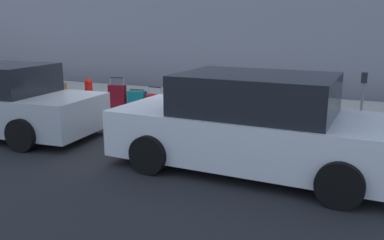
# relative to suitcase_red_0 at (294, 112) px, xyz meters

# --- Properties ---
(ground_plane) EXTENTS (40.00, 40.00, 0.00)m
(ground_plane) POSITION_rel_suitcase_red_0_xyz_m (3.67, 0.74, -0.52)
(ground_plane) COLOR black
(sidewalk_curb) EXTENTS (18.00, 5.00, 0.14)m
(sidewalk_curb) POSITION_rel_suitcase_red_0_xyz_m (3.67, -1.76, -0.45)
(sidewalk_curb) COLOR #ADA89E
(sidewalk_curb) RESTS_ON ground_plane
(suitcase_red_0) EXTENTS (0.44, 0.28, 1.02)m
(suitcase_red_0) POSITION_rel_suitcase_red_0_xyz_m (0.00, 0.00, 0.00)
(suitcase_red_0) COLOR red
(suitcase_red_0) RESTS_ON sidewalk_curb
(suitcase_teal_1) EXTENTS (0.35, 0.22, 0.88)m
(suitcase_teal_1) POSITION_rel_suitcase_red_0_xyz_m (0.48, -0.03, -0.07)
(suitcase_teal_1) COLOR #0F606B
(suitcase_teal_1) RESTS_ON sidewalk_curb
(suitcase_maroon_2) EXTENTS (0.42, 0.28, 0.62)m
(suitcase_maroon_2) POSITION_rel_suitcase_red_0_xyz_m (0.95, 0.07, -0.09)
(suitcase_maroon_2) COLOR maroon
(suitcase_maroon_2) RESTS_ON sidewalk_curb
(suitcase_black_3) EXTENTS (0.36, 0.26, 0.79)m
(suitcase_black_3) POSITION_rel_suitcase_red_0_xyz_m (1.42, -0.03, -0.10)
(suitcase_black_3) COLOR black
(suitcase_black_3) RESTS_ON sidewalk_curb
(suitcase_olive_4) EXTENTS (0.38, 0.26, 0.56)m
(suitcase_olive_4) POSITION_rel_suitcase_red_0_xyz_m (1.88, -0.06, -0.12)
(suitcase_olive_4) COLOR #59601E
(suitcase_olive_4) RESTS_ON sidewalk_curb
(suitcase_navy_5) EXTENTS (0.37, 0.26, 0.93)m
(suitcase_navy_5) POSITION_rel_suitcase_red_0_xyz_m (2.34, 0.00, -0.02)
(suitcase_navy_5) COLOR navy
(suitcase_navy_5) RESTS_ON sidewalk_curb
(suitcase_silver_6) EXTENTS (0.51, 0.29, 0.97)m
(suitcase_silver_6) POSITION_rel_suitcase_red_0_xyz_m (2.87, -0.03, -0.01)
(suitcase_silver_6) COLOR #9EA0A8
(suitcase_silver_6) RESTS_ON sidewalk_curb
(suitcase_red_7) EXTENTS (0.44, 0.25, 0.73)m
(suitcase_red_7) POSITION_rel_suitcase_red_0_xyz_m (3.42, -0.03, -0.11)
(suitcase_red_7) COLOR red
(suitcase_red_7) RESTS_ON sidewalk_curb
(suitcase_teal_8) EXTENTS (0.47, 0.27, 0.63)m
(suitcase_teal_8) POSITION_rel_suitcase_red_0_xyz_m (3.96, -0.07, -0.09)
(suitcase_teal_8) COLOR #0F606B
(suitcase_teal_8) RESTS_ON sidewalk_curb
(suitcase_maroon_9) EXTENTS (0.46, 0.23, 0.92)m
(suitcase_maroon_9) POSITION_rel_suitcase_red_0_xyz_m (4.50, 0.01, -0.02)
(suitcase_maroon_9) COLOR maroon
(suitcase_maroon_9) RESTS_ON sidewalk_curb
(fire_hydrant) EXTENTS (0.39, 0.21, 0.83)m
(fire_hydrant) POSITION_rel_suitcase_red_0_xyz_m (5.40, -0.01, 0.06)
(fire_hydrant) COLOR red
(fire_hydrant) RESTS_ON sidewalk_curb
(bollard_post) EXTENTS (0.14, 0.14, 0.69)m
(bollard_post) POSITION_rel_suitcase_red_0_xyz_m (6.09, 0.14, -0.03)
(bollard_post) COLOR brown
(bollard_post) RESTS_ON sidewalk_curb
(parking_meter) EXTENTS (0.12, 0.09, 1.27)m
(parking_meter) POSITION_rel_suitcase_red_0_xyz_m (-1.32, -0.26, 0.45)
(parking_meter) COLOR slate
(parking_meter) RESTS_ON sidewalk_curb
(parked_car_white_0) EXTENTS (4.80, 2.29, 1.59)m
(parked_car_white_0) POSITION_rel_suitcase_red_0_xyz_m (0.26, 2.40, 0.23)
(parked_car_white_0) COLOR silver
(parked_car_white_0) RESTS_ON ground_plane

